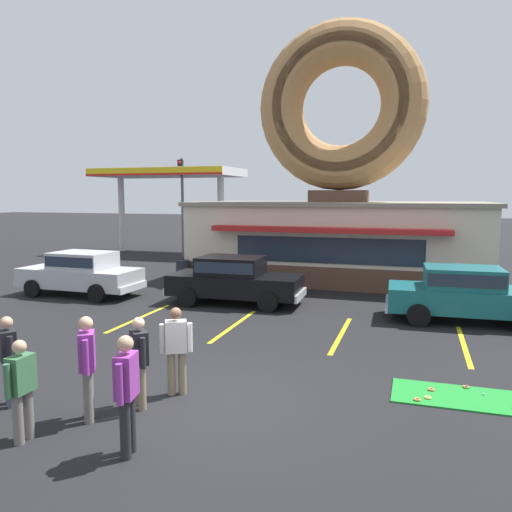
# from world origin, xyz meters

# --- Properties ---
(ground_plane) EXTENTS (160.00, 160.00, 0.00)m
(ground_plane) POSITION_xyz_m (0.00, 0.00, 0.00)
(ground_plane) COLOR black
(donut_shop_building) EXTENTS (12.30, 6.75, 10.96)m
(donut_shop_building) POSITION_xyz_m (0.19, 13.94, 3.74)
(donut_shop_building) COLOR brown
(donut_shop_building) RESTS_ON ground
(mini_donut_near_right) EXTENTS (0.13, 0.13, 0.04)m
(mini_donut_near_right) POSITION_xyz_m (3.73, 1.24, 0.05)
(mini_donut_near_right) COLOR #E5C666
(mini_donut_near_right) RESTS_ON putting_mat
(mini_donut_mid_left) EXTENTS (0.13, 0.13, 0.04)m
(mini_donut_mid_left) POSITION_xyz_m (3.55, 1.09, 0.05)
(mini_donut_mid_left) COLOR #D17F47
(mini_donut_mid_left) RESTS_ON putting_mat
(mini_donut_mid_right) EXTENTS (0.13, 0.13, 0.04)m
(mini_donut_mid_right) POSITION_xyz_m (4.43, 1.99, 0.05)
(mini_donut_mid_right) COLOR #A5724C
(mini_donut_mid_right) RESTS_ON putting_mat
(mini_donut_far_left) EXTENTS (0.13, 0.13, 0.04)m
(mini_donut_far_left) POSITION_xyz_m (3.79, 1.65, 0.05)
(mini_donut_far_left) COLOR #D17F47
(mini_donut_far_left) RESTS_ON putting_mat
(golf_ball) EXTENTS (0.04, 0.04, 0.04)m
(golf_ball) POSITION_xyz_m (4.70, 1.72, 0.05)
(golf_ball) COLOR white
(golf_ball) RESTS_ON putting_mat
(car_black) EXTENTS (4.61, 2.09, 1.60)m
(car_black) POSITION_xyz_m (-2.36, 7.68, 0.87)
(car_black) COLOR black
(car_black) RESTS_ON ground
(car_teal) EXTENTS (4.62, 2.11, 1.60)m
(car_teal) POSITION_xyz_m (4.85, 7.43, 0.87)
(car_teal) COLOR #196066
(car_teal) RESTS_ON ground
(car_silver) EXTENTS (4.59, 2.04, 1.60)m
(car_silver) POSITION_xyz_m (-8.19, 7.34, 0.87)
(car_silver) COLOR #B2B5BA
(car_silver) RESTS_ON ground
(pedestrian_blue_sweater_man) EXTENTS (0.31, 0.59, 1.73)m
(pedestrian_blue_sweater_man) POSITION_xyz_m (-0.34, -2.06, 0.97)
(pedestrian_blue_sweater_man) COLOR #232328
(pedestrian_blue_sweater_man) RESTS_ON ground
(pedestrian_hooded_kid) EXTENTS (0.45, 0.45, 1.59)m
(pedestrian_hooded_kid) POSITION_xyz_m (-1.01, -0.60, 0.88)
(pedestrian_hooded_kid) COLOR #7F7056
(pedestrian_hooded_kid) RESTS_ON ground
(pedestrian_leather_jacket_man) EXTENTS (0.25, 0.60, 1.55)m
(pedestrian_leather_jacket_man) POSITION_xyz_m (-2.04, -2.18, 0.85)
(pedestrian_leather_jacket_man) COLOR slate
(pedestrian_leather_jacket_man) RESTS_ON ground
(pedestrian_clipboard_woman) EXTENTS (0.54, 0.39, 1.63)m
(pedestrian_clipboard_woman) POSITION_xyz_m (-0.68, 0.12, 0.90)
(pedestrian_clipboard_woman) COLOR #7F7056
(pedestrian_clipboard_woman) RESTS_ON ground
(pedestrian_beanie_man) EXTENTS (0.41, 0.52, 1.73)m
(pedestrian_beanie_man) POSITION_xyz_m (-1.55, -1.29, 0.96)
(pedestrian_beanie_man) COLOR slate
(pedestrian_beanie_man) RESTS_ON ground
(pedestrian_crossing_woman) EXTENTS (0.49, 0.42, 1.59)m
(pedestrian_crossing_woman) POSITION_xyz_m (-3.21, -1.22, 0.87)
(pedestrian_crossing_woman) COLOR #474C66
(pedestrian_crossing_woman) RESTS_ON ground
(trash_bin) EXTENTS (0.57, 0.57, 0.97)m
(trash_bin) POSITION_xyz_m (-5.74, 10.69, 0.50)
(trash_bin) COLOR #232833
(trash_bin) RESTS_ON ground
(traffic_light_pole) EXTENTS (0.28, 0.47, 5.80)m
(traffic_light_pole) POSITION_xyz_m (-9.78, 18.93, 3.71)
(traffic_light_pole) COLOR #595B60
(traffic_light_pole) RESTS_ON ground
(gas_station_canopy) EXTENTS (9.00, 4.46, 5.30)m
(gas_station_canopy) POSITION_xyz_m (-11.53, 20.68, 4.86)
(gas_station_canopy) COLOR silver
(gas_station_canopy) RESTS_ON ground
(parking_stripe_far_left) EXTENTS (0.12, 3.60, 0.01)m
(parking_stripe_far_left) POSITION_xyz_m (-4.36, 5.00, 0.00)
(parking_stripe_far_left) COLOR yellow
(parking_stripe_far_left) RESTS_ON ground
(parking_stripe_left) EXTENTS (0.12, 3.60, 0.01)m
(parking_stripe_left) POSITION_xyz_m (-1.36, 5.00, 0.00)
(parking_stripe_left) COLOR yellow
(parking_stripe_left) RESTS_ON ground
(parking_stripe_mid_left) EXTENTS (0.12, 3.60, 0.01)m
(parking_stripe_mid_left) POSITION_xyz_m (1.64, 5.00, 0.00)
(parking_stripe_mid_left) COLOR yellow
(parking_stripe_mid_left) RESTS_ON ground
(parking_stripe_centre) EXTENTS (0.12, 3.60, 0.01)m
(parking_stripe_centre) POSITION_xyz_m (4.64, 5.00, 0.00)
(parking_stripe_centre) COLOR yellow
(parking_stripe_centre) RESTS_ON ground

